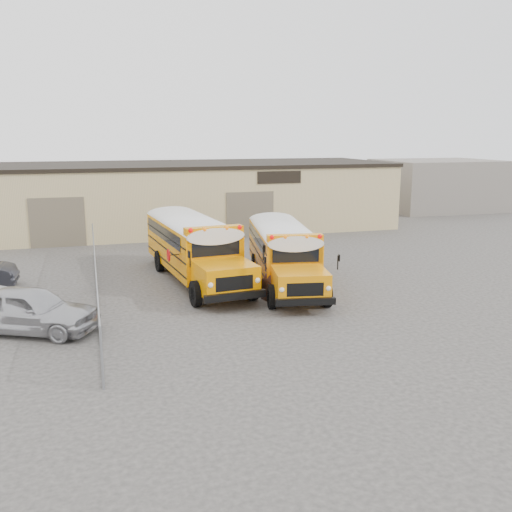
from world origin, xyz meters
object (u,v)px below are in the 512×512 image
object	(u,v)px
school_bus_left	(164,224)
school_bus_right	(267,228)
car_silver	(29,310)
tarp_bundle	(275,284)

from	to	relation	value
school_bus_left	school_bus_right	distance (m)	5.90
school_bus_right	car_silver	size ratio (longest dim) A/B	2.04
school_bus_right	tarp_bundle	xyz separation A→B (m)	(-2.24, -8.17, -0.93)
school_bus_right	car_silver	distance (m)	15.03
school_bus_right	tarp_bundle	distance (m)	8.53
school_bus_left	school_bus_right	bearing A→B (deg)	-23.11
car_silver	school_bus_right	bearing A→B (deg)	-23.78
school_bus_left	tarp_bundle	xyz separation A→B (m)	(3.19, -10.49, -1.07)
school_bus_left	school_bus_right	world-z (taller)	school_bus_left
school_bus_right	school_bus_left	bearing A→B (deg)	156.89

